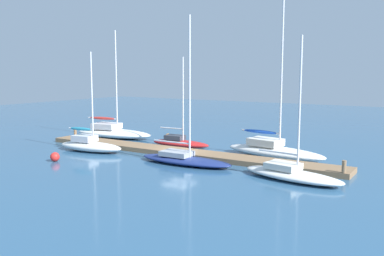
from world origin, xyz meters
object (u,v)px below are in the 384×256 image
sailboat_3 (184,158)px  sailboat_2 (180,142)px  sailboat_0 (113,132)px  sailboat_1 (90,145)px  mooring_buoy_orange (168,137)px  mooring_buoy_red (55,157)px  sailboat_5 (291,173)px  sailboat_4 (273,149)px

sailboat_3 → sailboat_2: bearing=125.5°
sailboat_0 → sailboat_1: bearing=-70.2°
sailboat_2 → sailboat_3: 7.23m
mooring_buoy_orange → sailboat_2: bearing=-36.9°
sailboat_2 → mooring_buoy_red: bearing=-118.1°
sailboat_5 → mooring_buoy_red: sailboat_5 is taller
sailboat_1 → sailboat_2: (5.39, 5.92, -0.11)m
sailboat_4 → mooring_buoy_red: size_ratio=19.39×
sailboat_0 → sailboat_4: size_ratio=0.79×
sailboat_0 → sailboat_5: (21.61, -6.92, -0.16)m
sailboat_4 → sailboat_5: bearing=-51.5°
sailboat_0 → sailboat_1: (3.58, -6.77, -0.03)m
sailboat_3 → mooring_buoy_orange: size_ratio=14.29×
sailboat_3 → mooring_buoy_orange: 10.59m
sailboat_2 → sailboat_5: (12.64, -6.07, -0.02)m
mooring_buoy_red → sailboat_1: bearing=100.4°
sailboat_1 → sailboat_3: sailboat_3 is taller
sailboat_0 → sailboat_2: bearing=-13.6°
sailboat_3 → mooring_buoy_red: size_ratio=15.26×
sailboat_1 → mooring_buoy_orange: sailboat_1 is taller
mooring_buoy_red → mooring_buoy_orange: 12.55m
sailboat_1 → sailboat_3: (9.71, 0.12, -0.13)m
sailboat_5 → mooring_buoy_red: bearing=-156.3°
sailboat_1 → sailboat_4: bearing=16.6°
sailboat_3 → sailboat_4: size_ratio=0.79×
mooring_buoy_red → mooring_buoy_orange: size_ratio=0.94×
sailboat_0 → sailboat_1: size_ratio=1.29×
sailboat_2 → sailboat_4: (8.98, 0.13, 0.17)m
mooring_buoy_orange → sailboat_3: bearing=-48.0°
sailboat_3 → mooring_buoy_orange: sailboat_3 is taller
sailboat_5 → mooring_buoy_orange: size_ratio=11.92×
sailboat_0 → sailboat_1: sailboat_0 is taller
sailboat_2 → sailboat_5: 14.02m
sailboat_2 → mooring_buoy_red: 11.31m
sailboat_2 → sailboat_4: bearing=-3.3°
sailboat_0 → mooring_buoy_orange: bearing=3.0°
sailboat_0 → sailboat_4: bearing=-10.4°
sailboat_3 → sailboat_1: bearing=179.5°
sailboat_5 → mooring_buoy_orange: 17.42m
sailboat_5 → mooring_buoy_red: 17.74m
sailboat_1 → mooring_buoy_red: sailboat_1 is taller
sailboat_1 → mooring_buoy_red: 4.50m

